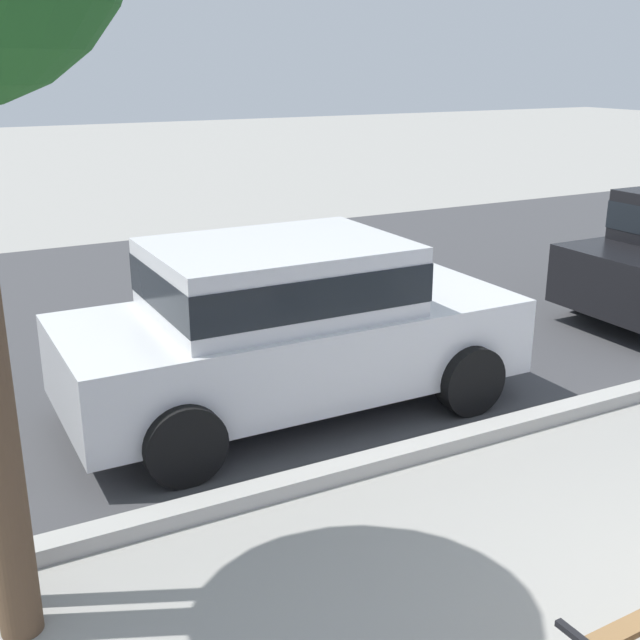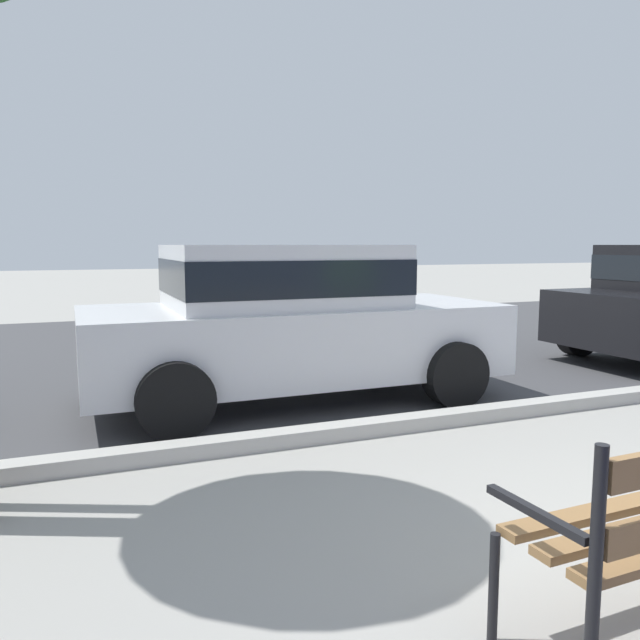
% 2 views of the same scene
% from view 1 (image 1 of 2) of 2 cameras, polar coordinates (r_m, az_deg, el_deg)
% --- Properties ---
extents(street_surface, '(60.00, 9.00, 0.01)m').
position_cam_1_polar(street_surface, '(10.35, -6.97, 1.03)').
color(street_surface, '#424244').
rests_on(street_surface, ground).
extents(curb_stone, '(60.00, 0.20, 0.12)m').
position_cam_1_polar(curb_stone, '(6.54, 8.09, -9.02)').
color(curb_stone, '#B2AFA8').
rests_on(curb_stone, ground).
extents(parked_car_white, '(4.10, 1.93, 1.56)m').
position_cam_1_polar(parked_car_white, '(7.00, -2.33, -0.08)').
color(parked_car_white, silver).
rests_on(parked_car_white, ground).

